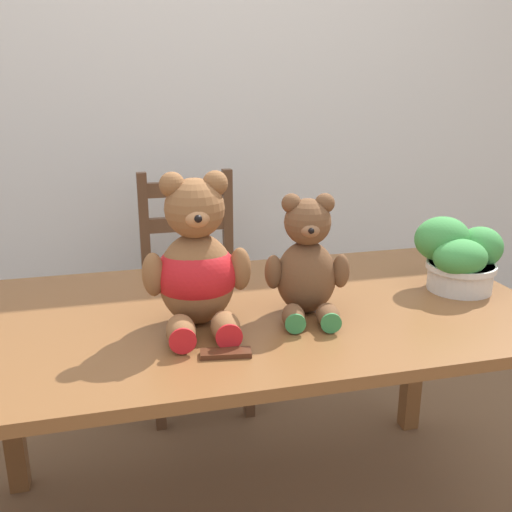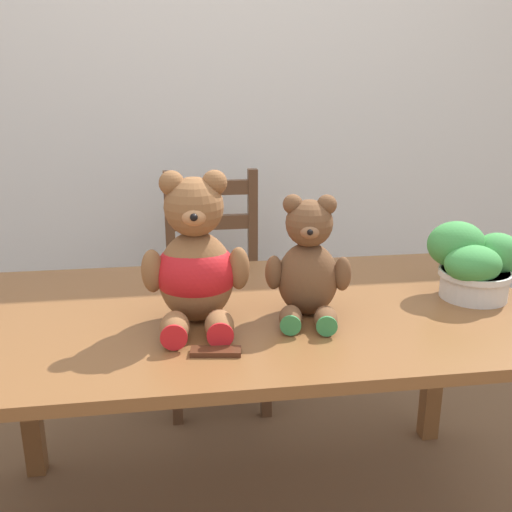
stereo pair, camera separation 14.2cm
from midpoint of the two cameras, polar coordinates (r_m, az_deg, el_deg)
wall_back at (r=2.64m, az=-8.78°, el=17.13°), size 8.00×0.04×2.60m
dining_table at (r=1.56m, az=-2.77°, el=-8.31°), size 1.52×0.82×0.71m
wooden_chair_behind at (r=2.37m, az=-7.99°, el=-3.71°), size 0.39×0.42×0.94m
teddy_bear_left at (r=1.39m, az=-8.86°, el=-1.03°), size 0.27×0.27×0.38m
teddy_bear_right at (r=1.45m, az=2.35°, el=-0.82°), size 0.22×0.24×0.31m
potted_plant at (r=1.71m, az=17.42°, el=0.01°), size 0.25×0.22×0.21m
chocolate_bar at (r=1.28m, az=-6.27°, el=-9.72°), size 0.12×0.05×0.01m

